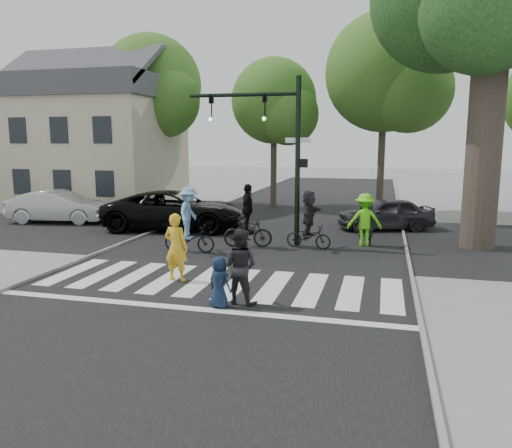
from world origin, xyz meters
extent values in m
plane|color=gray|center=(0.00, 0.00, 0.00)|extent=(120.00, 120.00, 0.00)
cube|color=black|center=(0.00, 5.00, 0.01)|extent=(10.00, 70.00, 0.01)
cube|color=black|center=(0.00, 8.00, 0.01)|extent=(70.00, 10.00, 0.01)
cube|color=gray|center=(-5.05, 5.00, 0.05)|extent=(0.10, 70.00, 0.10)
cube|color=gray|center=(5.05, 5.00, 0.05)|extent=(0.10, 70.00, 0.10)
cube|color=silver|center=(-4.50, 1.00, 0.01)|extent=(0.55, 3.00, 0.01)
cube|color=silver|center=(-3.50, 1.00, 0.01)|extent=(0.55, 3.00, 0.01)
cube|color=silver|center=(-2.50, 1.00, 0.01)|extent=(0.55, 3.00, 0.01)
cube|color=silver|center=(-1.50, 1.00, 0.01)|extent=(0.55, 3.00, 0.01)
cube|color=silver|center=(-0.50, 1.00, 0.01)|extent=(0.55, 3.00, 0.01)
cube|color=silver|center=(0.50, 1.00, 0.01)|extent=(0.55, 3.00, 0.01)
cube|color=silver|center=(1.50, 1.00, 0.01)|extent=(0.55, 3.00, 0.01)
cube|color=silver|center=(2.50, 1.00, 0.01)|extent=(0.55, 3.00, 0.01)
cube|color=silver|center=(3.50, 1.00, 0.01)|extent=(0.55, 3.00, 0.01)
cube|color=silver|center=(4.50, 1.00, 0.01)|extent=(0.55, 3.00, 0.01)
cube|color=silver|center=(0.00, -1.20, 0.01)|extent=(10.00, 0.30, 0.01)
cylinder|color=black|center=(1.20, 6.20, 3.00)|extent=(0.18, 0.18, 6.00)
cylinder|color=black|center=(-0.80, 6.20, 5.40)|extent=(4.00, 0.14, 0.14)
imported|color=black|center=(0.00, 6.20, 4.95)|extent=(0.16, 0.20, 1.00)
sphere|color=#19E533|center=(0.00, 6.08, 4.55)|extent=(0.14, 0.14, 0.14)
imported|color=black|center=(-2.00, 6.20, 4.95)|extent=(0.16, 0.20, 1.00)
sphere|color=#19E533|center=(-2.00, 6.08, 4.55)|extent=(0.14, 0.14, 0.14)
cube|color=black|center=(1.42, 6.20, 3.00)|extent=(0.28, 0.18, 0.30)
cube|color=#FF660C|center=(1.53, 6.20, 3.00)|extent=(0.02, 0.14, 0.20)
cube|color=white|center=(1.20, 6.20, 3.80)|extent=(0.90, 0.04, 0.18)
cylinder|color=brown|center=(7.50, 7.50, 3.50)|extent=(1.20, 1.20, 7.00)
cylinder|color=brown|center=(7.80, 7.30, 6.50)|extent=(1.29, 1.74, 2.93)
sphere|color=#173D12|center=(7.00, 6.10, 7.80)|extent=(4.00, 4.00, 4.00)
cylinder|color=brown|center=(-14.00, 16.20, 2.97)|extent=(0.36, 0.36, 5.95)
sphere|color=#477528|center=(-14.00, 16.20, 6.38)|extent=(5.20, 5.20, 5.20)
sphere|color=#477528|center=(-12.96, 15.42, 5.53)|extent=(3.64, 3.64, 3.64)
cylinder|color=brown|center=(-9.00, 15.70, 3.22)|extent=(0.36, 0.36, 6.44)
sphere|color=#477528|center=(-9.00, 15.70, 6.90)|extent=(5.80, 5.80, 5.80)
sphere|color=#477528|center=(-7.84, 14.83, 5.98)|extent=(4.06, 4.06, 4.06)
cylinder|color=brown|center=(-2.00, 16.80, 2.80)|extent=(0.36, 0.36, 5.60)
sphere|color=#477528|center=(-2.00, 16.80, 6.00)|extent=(4.80, 4.80, 4.80)
sphere|color=#477528|center=(-1.04, 16.08, 5.20)|extent=(3.36, 3.36, 3.36)
cylinder|color=brown|center=(4.00, 15.50, 3.36)|extent=(0.36, 0.36, 6.72)
sphere|color=#477528|center=(4.00, 15.50, 7.20)|extent=(6.00, 6.00, 6.00)
sphere|color=#477528|center=(5.20, 14.60, 6.24)|extent=(4.20, 4.20, 4.20)
cube|color=beige|center=(-11.50, 14.00, 3.00)|extent=(8.00, 7.00, 6.00)
cube|color=#47474C|center=(-11.50, 14.00, 6.60)|extent=(8.40, 7.40, 1.20)
cube|color=#47474C|center=(-11.50, 12.15, 7.60)|extent=(8.40, 3.69, 2.44)
cube|color=#47474C|center=(-11.50, 15.85, 7.60)|extent=(8.40, 3.69, 2.44)
cube|color=black|center=(-13.90, 10.48, 1.70)|extent=(1.00, 0.06, 1.30)
cube|color=black|center=(-13.90, 10.48, 4.30)|extent=(1.00, 0.06, 1.30)
cube|color=black|center=(-11.50, 10.48, 1.70)|extent=(1.00, 0.06, 1.30)
cube|color=black|center=(-11.50, 10.48, 4.30)|extent=(1.00, 0.06, 1.30)
cube|color=black|center=(-9.10, 10.48, 1.70)|extent=(1.00, 0.06, 1.30)
cube|color=black|center=(-9.10, 10.48, 4.30)|extent=(1.00, 0.06, 1.30)
cube|color=gray|center=(-10.00, 10.20, 0.40)|extent=(2.00, 1.20, 0.80)
imported|color=yellow|center=(-1.19, 0.88, 0.93)|extent=(0.73, 0.53, 1.87)
imported|color=#15243F|center=(0.65, -0.95, 0.60)|extent=(0.68, 0.56, 1.19)
imported|color=black|center=(1.02, -0.54, 0.89)|extent=(0.97, 0.81, 1.78)
imported|color=black|center=(-2.19, 4.30, 0.47)|extent=(1.81, 0.71, 0.93)
imported|color=#74A4D8|center=(-2.19, 4.30, 1.36)|extent=(0.72, 1.19, 1.79)
imported|color=black|center=(-0.47, 5.59, 0.52)|extent=(1.80, 0.81, 1.05)
imported|color=black|center=(-0.47, 5.59, 1.37)|extent=(0.63, 1.12, 1.81)
imported|color=black|center=(1.68, 5.92, 0.43)|extent=(1.69, 0.80, 0.85)
imported|color=black|center=(1.68, 5.92, 1.24)|extent=(0.70, 1.57, 1.63)
imported|color=black|center=(-4.42, 8.24, 0.84)|extent=(6.36, 3.59, 1.68)
imported|color=#B6B7BB|center=(-10.46, 8.64, 0.75)|extent=(4.78, 2.32, 1.51)
imported|color=#2E2D33|center=(4.30, 10.51, 0.69)|extent=(4.35, 2.80, 1.38)
imported|color=#63F519|center=(3.57, 6.84, 0.96)|extent=(1.33, 0.89, 1.91)
imported|color=black|center=(3.60, 6.91, 0.95)|extent=(0.78, 0.59, 1.90)
camera|label=1|loc=(4.19, -11.37, 3.78)|focal=35.00mm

